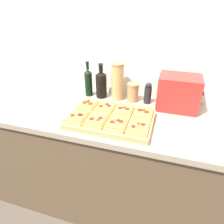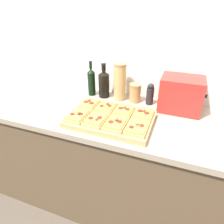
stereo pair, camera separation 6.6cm
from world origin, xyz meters
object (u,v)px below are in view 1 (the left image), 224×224
object	(u,v)px
pepper_mill	(148,93)
cutting_board	(111,120)
olive_oil_bottle	(88,82)
grain_jar_short	(133,92)
wine_bottle	(101,84)
toaster_oven	(178,93)
grain_jar_tall	(117,82)

from	to	relation	value
pepper_mill	cutting_board	bearing A→B (deg)	-118.15
cutting_board	olive_oil_bottle	distance (m)	0.46
olive_oil_bottle	grain_jar_short	bearing A→B (deg)	0.00
olive_oil_bottle	wine_bottle	xyz separation A→B (m)	(0.11, 0.00, -0.00)
grain_jar_short	toaster_oven	distance (m)	0.33
wine_bottle	pepper_mill	world-z (taller)	wine_bottle
olive_oil_bottle	grain_jar_tall	bearing A→B (deg)	0.00
cutting_board	pepper_mill	size ratio (longest dim) A/B	3.26
cutting_board	pepper_mill	xyz separation A→B (m)	(0.18, 0.34, 0.06)
olive_oil_bottle	grain_jar_tall	xyz separation A→B (m)	(0.24, 0.00, 0.03)
olive_oil_bottle	toaster_oven	xyz separation A→B (m)	(0.68, -0.02, 0.01)
grain_jar_tall	toaster_oven	distance (m)	0.44
wine_bottle	toaster_oven	bearing A→B (deg)	-2.05
grain_jar_short	wine_bottle	bearing A→B (deg)	180.00
olive_oil_bottle	grain_jar_tall	world-z (taller)	grain_jar_tall
cutting_board	toaster_oven	world-z (taller)	toaster_oven
wine_bottle	grain_jar_tall	bearing A→B (deg)	0.00
cutting_board	grain_jar_tall	distance (m)	0.36
olive_oil_bottle	pepper_mill	distance (m)	0.47
grain_jar_short	pepper_mill	world-z (taller)	pepper_mill
cutting_board	toaster_oven	size ratio (longest dim) A/B	1.75
cutting_board	wine_bottle	distance (m)	0.40
cutting_board	grain_jar_short	size ratio (longest dim) A/B	3.75
cutting_board	grain_jar_short	distance (m)	0.35
cutting_board	pepper_mill	world-z (taller)	pepper_mill
cutting_board	olive_oil_bottle	world-z (taller)	olive_oil_bottle
grain_jar_tall	pepper_mill	xyz separation A→B (m)	(0.23, 0.00, -0.06)
toaster_oven	grain_jar_short	bearing A→B (deg)	176.36
wine_bottle	grain_jar_tall	xyz separation A→B (m)	(0.13, 0.00, 0.03)
cutting_board	toaster_oven	xyz separation A→B (m)	(0.39, 0.32, 0.10)
grain_jar_short	toaster_oven	xyz separation A→B (m)	(0.32, -0.02, 0.05)
cutting_board	toaster_oven	bearing A→B (deg)	39.16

